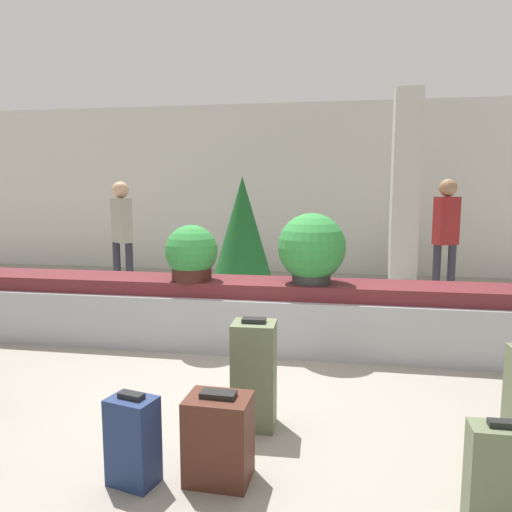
% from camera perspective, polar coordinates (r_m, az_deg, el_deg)
% --- Properties ---
extents(ground_plane, '(18.00, 18.00, 0.00)m').
position_cam_1_polar(ground_plane, '(3.96, -3.72, -16.51)').
color(ground_plane, gray).
extents(back_wall, '(18.00, 0.06, 3.20)m').
position_cam_1_polar(back_wall, '(9.60, 4.79, 7.62)').
color(back_wall, beige).
rests_on(back_wall, ground_plane).
extents(carousel, '(8.45, 0.74, 0.69)m').
position_cam_1_polar(carousel, '(5.17, 0.00, -6.71)').
color(carousel, '#9E9EA3').
rests_on(carousel, ground_plane).
extents(pillar, '(0.43, 0.43, 3.20)m').
position_cam_1_polar(pillar, '(8.58, 16.67, 7.30)').
color(pillar, beige).
rests_on(pillar, ground_plane).
extents(suitcase_2, '(0.36, 0.17, 0.55)m').
position_cam_1_polar(suitcase_2, '(2.85, 26.72, -21.75)').
color(suitcase_2, '#5B6647').
rests_on(suitcase_2, ground_plane).
extents(suitcase_3, '(0.36, 0.28, 0.52)m').
position_cam_1_polar(suitcase_3, '(2.96, -4.29, -20.04)').
color(suitcase_3, '#472319').
rests_on(suitcase_3, ground_plane).
extents(suitcase_6, '(0.30, 0.26, 0.76)m').
position_cam_1_polar(suitcase_6, '(3.48, -0.23, -13.40)').
color(suitcase_6, '#5B6647').
rests_on(suitcase_6, ground_plane).
extents(suitcase_7, '(0.29, 0.24, 0.52)m').
position_cam_1_polar(suitcase_7, '(3.00, -13.89, -19.79)').
color(suitcase_7, navy).
rests_on(suitcase_7, ground_plane).
extents(potted_plant_1, '(0.67, 0.67, 0.69)m').
position_cam_1_polar(potted_plant_1, '(4.93, 6.38, 0.78)').
color(potted_plant_1, '#2D2D2D').
rests_on(potted_plant_1, carousel).
extents(potted_plant_2, '(0.53, 0.53, 0.57)m').
position_cam_1_polar(potted_plant_2, '(5.09, -7.39, 0.21)').
color(potted_plant_2, '#381914').
rests_on(potted_plant_2, carousel).
extents(traveler_0, '(0.36, 0.34, 1.72)m').
position_cam_1_polar(traveler_0, '(7.62, -15.08, 3.06)').
color(traveler_0, '#282833').
rests_on(traveler_0, ground_plane).
extents(traveler_1, '(0.37, 0.31, 1.75)m').
position_cam_1_polar(traveler_1, '(7.43, 20.88, 2.88)').
color(traveler_1, '#282833').
rests_on(traveler_1, ground_plane).
extents(decorated_tree, '(0.95, 0.95, 1.80)m').
position_cam_1_polar(decorated_tree, '(7.48, -1.56, 2.90)').
color(decorated_tree, '#4C331E').
rests_on(decorated_tree, ground_plane).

